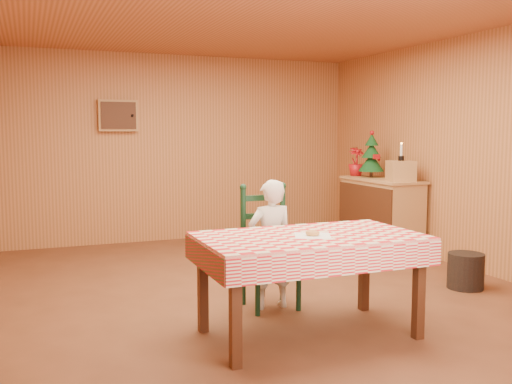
# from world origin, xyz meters

# --- Properties ---
(ground) EXTENTS (6.00, 6.00, 0.00)m
(ground) POSITION_xyz_m (0.00, 0.00, 0.00)
(ground) COLOR brown
(ground) RESTS_ON ground
(cabin_walls) EXTENTS (5.10, 6.05, 2.65)m
(cabin_walls) POSITION_xyz_m (-0.00, 0.53, 1.83)
(cabin_walls) COLOR #B57341
(cabin_walls) RESTS_ON ground
(dining_table) EXTENTS (1.66, 0.96, 0.77)m
(dining_table) POSITION_xyz_m (-0.12, -1.17, 0.69)
(dining_table) COLOR #452312
(dining_table) RESTS_ON ground
(ladder_chair) EXTENTS (0.44, 0.40, 1.08)m
(ladder_chair) POSITION_xyz_m (-0.12, -0.39, 0.50)
(ladder_chair) COLOR black
(ladder_chair) RESTS_ON ground
(seated_child) EXTENTS (0.41, 0.27, 1.12)m
(seated_child) POSITION_xyz_m (-0.12, -0.44, 0.56)
(seated_child) COLOR silver
(seated_child) RESTS_ON ground
(napkin) EXTENTS (0.34, 0.34, 0.00)m
(napkin) POSITION_xyz_m (-0.12, -1.22, 0.77)
(napkin) COLOR white
(napkin) RESTS_ON dining_table
(donut) EXTENTS (0.13, 0.13, 0.04)m
(donut) POSITION_xyz_m (-0.12, -1.22, 0.79)
(donut) COLOR #C68C47
(donut) RESTS_ON napkin
(shelf_unit) EXTENTS (0.54, 1.24, 0.93)m
(shelf_unit) POSITION_xyz_m (2.18, 1.30, 0.47)
(shelf_unit) COLOR tan
(shelf_unit) RESTS_ON ground
(crate) EXTENTS (0.37, 0.37, 0.25)m
(crate) POSITION_xyz_m (2.19, 0.90, 1.06)
(crate) COLOR tan
(crate) RESTS_ON shelf_unit
(christmas_tree) EXTENTS (0.34, 0.34, 0.62)m
(christmas_tree) POSITION_xyz_m (2.19, 1.55, 1.21)
(christmas_tree) COLOR #452312
(christmas_tree) RESTS_ON shelf_unit
(flower_arrangement) EXTENTS (0.23, 0.23, 0.39)m
(flower_arrangement) POSITION_xyz_m (2.14, 1.85, 1.13)
(flower_arrangement) COLOR #9F0E13
(flower_arrangement) RESTS_ON shelf_unit
(candle_set) EXTENTS (0.07, 0.07, 0.22)m
(candle_set) POSITION_xyz_m (2.19, 0.90, 1.24)
(candle_set) COLOR black
(candle_set) RESTS_ON crate
(storage_bin) EXTENTS (0.37, 0.37, 0.35)m
(storage_bin) POSITION_xyz_m (1.90, -0.59, 0.17)
(storage_bin) COLOR black
(storage_bin) RESTS_ON ground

